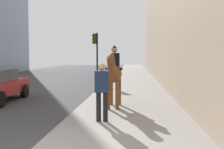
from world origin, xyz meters
TOP-DOWN VIEW (x-y plane):
  - mounted_horse_near at (4.91, -1.35)m, footprint 2.15×0.62m
  - pedestrian_greeting at (2.62, -1.17)m, footprint 0.26×0.40m
  - traffic_light_near_curb at (13.78, 0.54)m, footprint 0.20×0.44m

SIDE VIEW (x-z plane):
  - pedestrian_greeting at x=2.62m, z-range 0.25..1.95m
  - mounted_horse_near at x=4.91m, z-range 0.25..2.56m
  - traffic_light_near_curb at x=13.78m, z-range 0.63..4.27m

